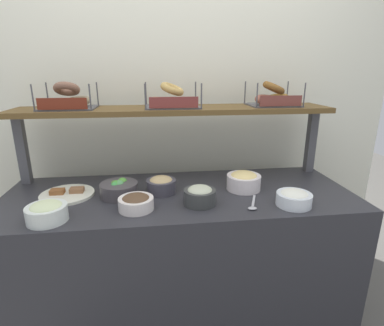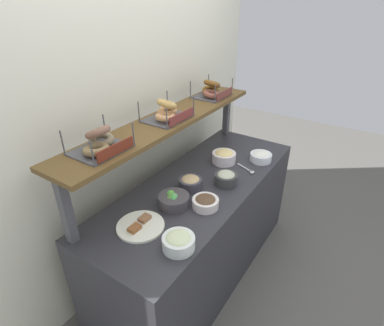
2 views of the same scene
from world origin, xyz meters
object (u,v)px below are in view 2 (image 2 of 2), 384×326
Objects in this scene: bowl_egg_salad at (224,156)px; serving_plate_white at (140,226)px; bowl_hummus at (191,183)px; bagel_basket_sesame at (167,112)px; bowl_scallion_spread at (179,241)px; bowl_chocolate_spread at (205,202)px; bowl_tuna_salad at (226,178)px; serving_spoon_near_plate at (248,170)px; bowl_cream_cheese at (261,156)px; bagel_basket_poppy at (100,142)px; bowl_veggie_mix at (174,200)px; bagel_basket_cinnamon_raisin at (212,91)px.

serving_plate_white is at bearing 178.31° from bowl_egg_salad.
bagel_basket_sesame reaches higher than bowl_hummus.
bowl_scallion_spread is 0.39m from bowl_chocolate_spread.
serving_spoon_near_plate is (0.25, -0.06, -0.04)m from bowl_tuna_salad.
bagel_basket_sesame reaches higher than bowl_cream_cheese.
bowl_hummus is 0.95× the size of bowl_chocolate_spread.
serving_spoon_near_plate is at bearing -53.42° from bagel_basket_sesame.
serving_spoon_near_plate is at bearing -15.05° from serving_plate_white.
bowl_tuna_salad is 0.61m from bagel_basket_sesame.
serving_spoon_near_plate is 0.76m from bagel_basket_sesame.
serving_spoon_near_plate is at bearing -27.49° from bagel_basket_poppy.
bagel_basket_cinnamon_raisin reaches higher than bowl_veggie_mix.
bagel_basket_poppy is at bearing 179.05° from bagel_basket_sesame.
bowl_egg_salad reaches higher than bowl_cream_cheese.
bowl_tuna_salad is at bearing -76.36° from bagel_basket_sesame.
bowl_cream_cheese is at bearing -41.44° from bagel_basket_sesame.
bagel_basket_poppy is at bearing 135.48° from bowl_veggie_mix.
bagel_basket_poppy reaches higher than serving_plate_white.
bagel_basket_poppy is (-1.14, 0.50, 0.44)m from bowl_cream_cheese.
bowl_cream_cheese is 0.21m from serving_spoon_near_plate.
bowl_veggie_mix reaches higher than bowl_chocolate_spread.
serving_spoon_near_plate is (0.56, -0.04, -0.03)m from bowl_chocolate_spread.
bowl_egg_salad reaches higher than bowl_tuna_salad.
bowl_cream_cheese is 0.87× the size of bowl_veggie_mix.
bowl_egg_salad reaches higher than bowl_hummus.
serving_plate_white is (-0.37, 0.21, -0.03)m from bowl_chocolate_spread.
bowl_scallion_spread is 0.95m from serving_spoon_near_plate.
bowl_hummus is 0.50m from serving_plate_white.
bowl_scallion_spread is 1.05× the size of serving_spoon_near_plate.
bowl_hummus is 0.58× the size of serving_plate_white.
bowl_chocolate_spread is at bearing -176.13° from bowl_tuna_salad.
bowl_chocolate_spread is at bearing 175.99° from serving_spoon_near_plate.
bagel_basket_poppy is 1.01× the size of bagel_basket_cinnamon_raisin.
bowl_egg_salad is 1.00m from bowl_scallion_spread.
bagel_basket_poppy is at bearing 129.85° from bowl_chocolate_spread.
bowl_egg_salad is 0.56m from bagel_basket_cinnamon_raisin.
serving_plate_white is (-0.50, 0.02, -0.04)m from bowl_hummus.
bowl_hummus reaches higher than bowl_cream_cheese.
bowl_cream_cheese is at bearing -21.26° from bowl_hummus.
bowl_tuna_salad is at bearing -149.11° from bowl_egg_salad.
bagel_basket_cinnamon_raisin reaches higher than bowl_tuna_salad.
bowl_scallion_spread is (-0.51, -0.26, -0.00)m from bowl_hummus.
bagel_basket_sesame is (0.08, 0.24, 0.43)m from bowl_hummus.
serving_plate_white is at bearing -158.56° from bagel_basket_sesame.
bowl_cream_cheese is at bearing -23.74° from bagel_basket_poppy.
bagel_basket_cinnamon_raisin is (0.61, 0.01, 0.00)m from bagel_basket_sesame.
bagel_basket_cinnamon_raisin is (1.19, 0.24, 0.47)m from serving_plate_white.
bowl_cream_cheese is 0.67m from bagel_basket_cinnamon_raisin.
serving_plate_white is 1.31m from bagel_basket_cinnamon_raisin.
bowl_cream_cheese is at bearing -14.81° from bowl_veggie_mix.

